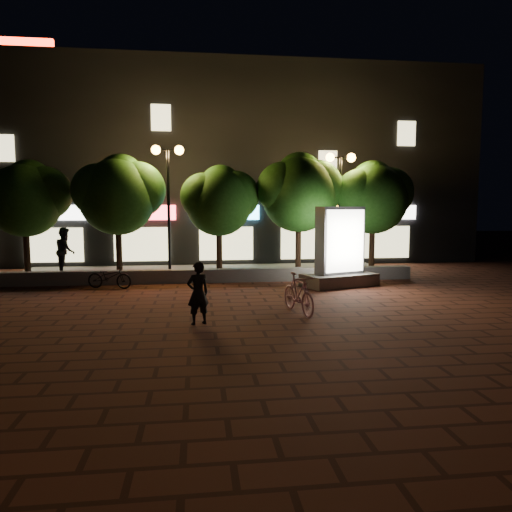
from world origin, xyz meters
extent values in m
plane|color=#522619|center=(0.00, 0.00, 0.00)|extent=(80.00, 80.00, 0.00)
cube|color=slate|center=(0.00, 4.00, 0.25)|extent=(16.00, 0.45, 0.50)
cube|color=slate|center=(0.00, 6.50, 0.04)|extent=(16.00, 5.00, 0.08)
cube|color=black|center=(0.00, 13.00, 5.00)|extent=(28.00, 8.00, 10.00)
cube|color=#FF220C|center=(-9.00, 12.00, 10.70)|extent=(3.00, 0.25, 1.20)
cube|color=black|center=(-9.00, 12.00, 10.05)|extent=(3.00, 0.25, 0.10)
cube|color=white|center=(-7.00, 8.94, 2.60)|extent=(3.20, 0.12, 0.70)
cube|color=beige|center=(-7.00, 8.94, 1.10)|extent=(2.60, 0.10, 1.60)
cube|color=#EE3A41|center=(-3.00, 8.94, 2.60)|extent=(3.20, 0.12, 0.70)
cube|color=beige|center=(-3.00, 8.94, 1.10)|extent=(2.60, 0.10, 1.60)
cube|color=#50CDFD|center=(1.00, 8.94, 2.60)|extent=(3.20, 0.12, 0.70)
cube|color=beige|center=(1.00, 8.94, 1.10)|extent=(2.60, 0.10, 1.60)
cube|color=orange|center=(5.00, 8.94, 2.60)|extent=(3.20, 0.12, 0.70)
cube|color=beige|center=(5.00, 8.94, 1.10)|extent=(2.60, 0.10, 1.60)
cube|color=white|center=(9.00, 8.94, 2.60)|extent=(3.20, 0.12, 0.70)
cube|color=beige|center=(9.00, 8.94, 1.10)|extent=(2.60, 0.10, 1.60)
cube|color=beige|center=(-9.00, 8.94, 5.50)|extent=(0.90, 0.10, 1.20)
cube|color=beige|center=(-2.00, 8.94, 7.00)|extent=(0.90, 0.10, 1.20)
cube|color=beige|center=(6.00, 8.94, 5.00)|extent=(0.90, 0.10, 1.20)
cube|color=beige|center=(10.00, 8.94, 6.50)|extent=(0.90, 0.10, 1.20)
cylinder|color=#321F13|center=(-7.00, 5.40, 1.21)|extent=(0.24, 0.24, 2.25)
sphere|color=#225218|center=(-7.00, 5.40, 3.10)|extent=(2.80, 2.80, 2.80)
sphere|color=#225218|center=(-6.30, 5.60, 3.40)|extent=(2.10, 2.10, 2.10)
sphere|color=#225218|center=(-7.63, 5.25, 3.35)|extent=(1.96, 1.96, 1.96)
sphere|color=#225218|center=(-6.90, 5.75, 3.80)|extent=(1.82, 1.82, 1.82)
cylinder|color=#321F13|center=(-3.50, 5.40, 1.25)|extent=(0.24, 0.24, 2.34)
sphere|color=#225218|center=(-3.50, 5.40, 3.25)|extent=(3.00, 3.00, 3.00)
sphere|color=#225218|center=(-2.75, 5.60, 3.54)|extent=(2.25, 2.25, 2.25)
sphere|color=#225218|center=(-4.17, 5.25, 3.50)|extent=(2.10, 2.10, 2.10)
sphere|color=#225218|center=(-3.40, 5.75, 4.00)|extent=(1.95, 1.95, 1.95)
cylinder|color=#321F13|center=(0.50, 5.40, 1.18)|extent=(0.24, 0.24, 2.21)
sphere|color=#225218|center=(0.50, 5.40, 3.03)|extent=(2.70, 2.70, 2.70)
sphere|color=#225218|center=(1.17, 5.60, 3.33)|extent=(2.03, 2.03, 2.02)
sphere|color=#225218|center=(-0.11, 5.25, 3.28)|extent=(1.89, 1.89, 1.89)
sphere|color=#225218|center=(0.60, 5.75, 3.70)|extent=(1.76, 1.76, 1.76)
cylinder|color=#321F13|center=(3.80, 5.40, 1.30)|extent=(0.24, 0.24, 2.43)
sphere|color=#225218|center=(3.80, 5.40, 3.36)|extent=(3.10, 3.10, 3.10)
sphere|color=#225218|center=(4.58, 5.60, 3.66)|extent=(2.33, 2.33, 2.33)
sphere|color=#225218|center=(3.10, 5.25, 3.61)|extent=(2.17, 2.17, 2.17)
sphere|color=#225218|center=(3.90, 5.75, 4.14)|extent=(2.01, 2.02, 2.02)
cylinder|color=#321F13|center=(7.00, 5.40, 1.23)|extent=(0.24, 0.24, 2.29)
sphere|color=#225218|center=(7.00, 5.40, 3.17)|extent=(2.90, 2.90, 2.90)
sphere|color=#225218|center=(7.72, 5.60, 3.47)|extent=(2.18, 2.17, 2.17)
sphere|color=#225218|center=(6.35, 5.25, 3.42)|extent=(2.03, 2.03, 2.03)
sphere|color=#225218|center=(7.10, 5.75, 3.90)|extent=(1.89, 1.88, 1.88)
cylinder|color=black|center=(-1.50, 5.20, 2.58)|extent=(0.12, 0.12, 5.00)
cylinder|color=black|center=(-1.50, 5.20, 5.08)|extent=(0.90, 0.08, 0.08)
sphere|color=#FFAD3F|center=(-1.95, 5.20, 5.08)|extent=(0.36, 0.36, 0.36)
sphere|color=#FFAD3F|center=(-1.05, 5.20, 5.08)|extent=(0.36, 0.36, 0.36)
cylinder|color=black|center=(5.50, 5.20, 2.48)|extent=(0.12, 0.12, 4.80)
cylinder|color=black|center=(5.50, 5.20, 4.88)|extent=(0.90, 0.08, 0.08)
sphere|color=#FFAD3F|center=(5.05, 5.20, 4.88)|extent=(0.36, 0.36, 0.36)
sphere|color=#FFAD3F|center=(5.95, 5.20, 4.88)|extent=(0.36, 0.36, 0.36)
cube|color=slate|center=(4.72, 2.58, 0.22)|extent=(2.94, 2.14, 0.44)
cube|color=#4C4C51|center=(4.72, 2.58, 1.65)|extent=(1.87, 1.17, 2.43)
cube|color=white|center=(4.83, 2.28, 1.65)|extent=(1.52, 0.59, 2.21)
cube|color=white|center=(4.61, 2.88, 1.65)|extent=(1.52, 0.59, 2.21)
imported|color=#C28096|center=(2.28, -1.70, 0.54)|extent=(0.91, 1.87, 1.08)
imported|color=black|center=(-0.37, -2.52, 0.77)|extent=(0.66, 0.55, 1.54)
imported|color=black|center=(-3.46, 3.00, 0.42)|extent=(1.69, 0.96, 0.84)
imported|color=black|center=(-5.84, 6.42, 1.05)|extent=(0.95, 1.10, 1.94)
camera|label=1|loc=(-0.36, -13.86, 2.83)|focal=33.07mm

